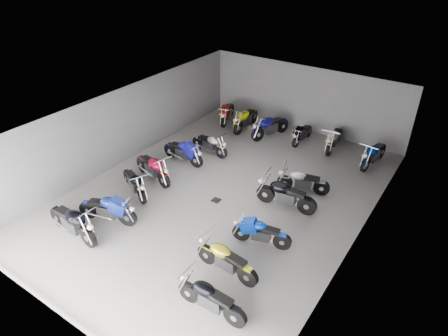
{
  "coord_description": "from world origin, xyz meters",
  "views": [
    {
      "loc": [
        7.05,
        -10.33,
        8.69
      ],
      "look_at": [
        -0.14,
        0.22,
        1.0
      ],
      "focal_mm": 32.0,
      "sensor_mm": 36.0,
      "label": 1
    }
  ],
  "objects": [
    {
      "name": "motorcycle_left_d",
      "position": [
        -2.9,
        -0.73,
        0.54
      ],
      "size": [
        2.23,
        0.73,
        1.0
      ],
      "rotation": [
        0.0,
        0.0,
        -1.83
      ],
      "color": "black",
      "rests_on": "ground"
    },
    {
      "name": "motorcycle_left_c",
      "position": [
        -2.79,
        -1.87,
        0.49
      ],
      "size": [
        1.94,
        0.95,
        0.9
      ],
      "rotation": [
        0.0,
        0.0,
        -1.98
      ],
      "color": "black",
      "rests_on": "ground"
    },
    {
      "name": "wall_right",
      "position": [
        5.0,
        0.0,
        1.6
      ],
      "size": [
        0.1,
        14.0,
        3.2
      ],
      "primitive_type": "cube",
      "color": "slate",
      "rests_on": "ground"
    },
    {
      "name": "motorcycle_back_a",
      "position": [
        -3.59,
        5.6,
        0.51
      ],
      "size": [
        0.81,
        2.06,
        0.94
      ],
      "rotation": [
        0.0,
        0.0,
        3.47
      ],
      "color": "black",
      "rests_on": "ground"
    },
    {
      "name": "motorcycle_right_a",
      "position": [
        2.78,
        -4.69,
        0.5
      ],
      "size": [
        2.09,
        0.42,
        0.92
      ],
      "rotation": [
        0.0,
        0.0,
        1.6
      ],
      "color": "black",
      "rests_on": "ground"
    },
    {
      "name": "motorcycle_right_b",
      "position": [
        2.33,
        -3.31,
        0.51
      ],
      "size": [
        2.12,
        0.44,
        0.93
      ],
      "rotation": [
        0.0,
        0.0,
        1.52
      ],
      "color": "black",
      "rests_on": "ground"
    },
    {
      "name": "wall_left",
      "position": [
        -5.0,
        0.0,
        1.6
      ],
      "size": [
        0.1,
        14.0,
        3.2
      ],
      "primitive_type": "cube",
      "color": "slate",
      "rests_on": "ground"
    },
    {
      "name": "ground",
      "position": [
        0.0,
        0.0,
        0.0
      ],
      "size": [
        14.0,
        14.0,
        0.0
      ],
      "primitive_type": "plane",
      "color": "gray",
      "rests_on": "ground"
    },
    {
      "name": "motorcycle_left_f",
      "position": [
        -2.32,
        2.31,
        0.47
      ],
      "size": [
        1.98,
        0.44,
        0.87
      ],
      "rotation": [
        0.0,
        0.0,
        -1.67
      ],
      "color": "black",
      "rests_on": "ground"
    },
    {
      "name": "motorcycle_back_c",
      "position": [
        -0.92,
        5.28,
        0.55
      ],
      "size": [
        0.89,
        2.23,
        1.01
      ],
      "rotation": [
        0.0,
        0.0,
        2.81
      ],
      "color": "black",
      "rests_on": "ground"
    },
    {
      "name": "ceiling",
      "position": [
        0.0,
        0.0,
        3.22
      ],
      "size": [
        10.0,
        14.0,
        0.04
      ],
      "primitive_type": "cube",
      "color": "black",
      "rests_on": "wall_back"
    },
    {
      "name": "motorcycle_right_c",
      "position": [
        2.54,
        -1.65,
        0.46
      ],
      "size": [
        1.89,
        0.64,
        0.85
      ],
      "rotation": [
        0.0,
        0.0,
        1.84
      ],
      "color": "black",
      "rests_on": "ground"
    },
    {
      "name": "motorcycle_left_e",
      "position": [
        -2.79,
        1.05,
        0.51
      ],
      "size": [
        2.12,
        0.44,
        0.93
      ],
      "rotation": [
        0.0,
        0.0,
        -1.62
      ],
      "color": "black",
      "rests_on": "ground"
    },
    {
      "name": "motorcycle_back_b",
      "position": [
        -2.36,
        5.38,
        0.55
      ],
      "size": [
        0.49,
        2.31,
        1.01
      ],
      "rotation": [
        0.0,
        0.0,
        3.2
      ],
      "color": "black",
      "rests_on": "ground"
    },
    {
      "name": "motorcycle_back_f",
      "position": [
        4.0,
        5.38,
        0.52
      ],
      "size": [
        0.52,
        2.16,
        0.95
      ],
      "rotation": [
        0.0,
        0.0,
        3.0
      ],
      "color": "black",
      "rests_on": "ground"
    },
    {
      "name": "motorcycle_left_b",
      "position": [
        -2.32,
        -3.57,
        0.52
      ],
      "size": [
        2.12,
        0.79,
        0.96
      ],
      "rotation": [
        0.0,
        0.0,
        -1.27
      ],
      "color": "black",
      "rests_on": "ground"
    },
    {
      "name": "motorcycle_back_e",
      "position": [
        2.08,
        5.84,
        0.51
      ],
      "size": [
        0.47,
        2.13,
        0.93
      ],
      "rotation": [
        0.0,
        0.0,
        3.23
      ],
      "color": "black",
      "rests_on": "ground"
    },
    {
      "name": "wall_back",
      "position": [
        0.0,
        7.0,
        1.6
      ],
      "size": [
        10.0,
        0.1,
        3.2
      ],
      "primitive_type": "cube",
      "color": "slate",
      "rests_on": "ground"
    },
    {
      "name": "drain_grate",
      "position": [
        0.0,
        -0.5,
        0.01
      ],
      "size": [
        0.32,
        0.32,
        0.01
      ],
      "primitive_type": "cube",
      "color": "black",
      "rests_on": "ground"
    },
    {
      "name": "motorcycle_left_a",
      "position": [
        -2.67,
        -4.73,
        0.57
      ],
      "size": [
        2.38,
        0.51,
        1.05
      ],
      "rotation": [
        0.0,
        0.0,
        -1.64
      ],
      "color": "black",
      "rests_on": "ground"
    },
    {
      "name": "motorcycle_back_d",
      "position": [
        0.61,
        5.63,
        0.45
      ],
      "size": [
        0.37,
        1.86,
        0.82
      ],
      "rotation": [
        0.0,
        0.0,
        3.12
      ],
      "color": "black",
      "rests_on": "ground"
    },
    {
      "name": "motorcycle_right_f",
      "position": [
        2.38,
        1.81,
        0.48
      ],
      "size": [
        1.94,
        0.78,
        0.88
      ],
      "rotation": [
        0.0,
        0.0,
        1.91
      ],
      "color": "black",
      "rests_on": "ground"
    },
    {
      "name": "motorcycle_right_e",
      "position": [
        2.29,
        0.55,
        0.54
      ],
      "size": [
        2.27,
        0.51,
        1.0
      ],
      "rotation": [
        0.0,
        0.0,
        1.68
      ],
      "color": "black",
      "rests_on": "ground"
    }
  ]
}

